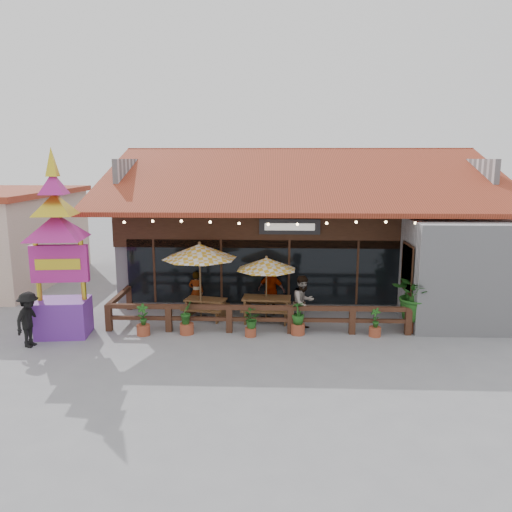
{
  "coord_description": "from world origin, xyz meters",
  "views": [
    {
      "loc": [
        -1.02,
        -16.07,
        5.61
      ],
      "look_at": [
        -1.7,
        1.5,
        2.17
      ],
      "focal_mm": 35.0,
      "sensor_mm": 36.0,
      "label": 1
    }
  ],
  "objects_px": {
    "picnic_table_left": "(206,305)",
    "thai_sign_tower": "(57,231)",
    "umbrella_left": "(200,252)",
    "umbrella_right": "(266,264)",
    "picnic_table_right": "(267,304)",
    "pedestrian": "(29,319)",
    "tropical_plant": "(415,295)"
  },
  "relations": [
    {
      "from": "umbrella_right",
      "to": "picnic_table_left",
      "type": "bearing_deg",
      "value": 178.1
    },
    {
      "from": "picnic_table_left",
      "to": "picnic_table_right",
      "type": "xyz_separation_m",
      "value": [
        2.18,
        -0.12,
        0.08
      ]
    },
    {
      "from": "umbrella_right",
      "to": "picnic_table_right",
      "type": "relative_size",
      "value": 1.54
    },
    {
      "from": "umbrella_right",
      "to": "picnic_table_left",
      "type": "distance_m",
      "value": 2.66
    },
    {
      "from": "picnic_table_right",
      "to": "thai_sign_tower",
      "type": "height_order",
      "value": "thai_sign_tower"
    },
    {
      "from": "tropical_plant",
      "to": "pedestrian",
      "type": "bearing_deg",
      "value": -171.2
    },
    {
      "from": "umbrella_right",
      "to": "picnic_table_left",
      "type": "relative_size",
      "value": 1.65
    },
    {
      "from": "umbrella_left",
      "to": "umbrella_right",
      "type": "xyz_separation_m",
      "value": [
        2.32,
        0.1,
        -0.44
      ]
    },
    {
      "from": "thai_sign_tower",
      "to": "pedestrian",
      "type": "xyz_separation_m",
      "value": [
        -0.61,
        -1.02,
        -2.53
      ]
    },
    {
      "from": "umbrella_right",
      "to": "thai_sign_tower",
      "type": "xyz_separation_m",
      "value": [
        -6.49,
        -1.9,
        1.39
      ]
    },
    {
      "from": "umbrella_right",
      "to": "umbrella_left",
      "type": "bearing_deg",
      "value": -177.48
    },
    {
      "from": "thai_sign_tower",
      "to": "pedestrian",
      "type": "bearing_deg",
      "value": -121.08
    },
    {
      "from": "umbrella_right",
      "to": "thai_sign_tower",
      "type": "bearing_deg",
      "value": -163.64
    },
    {
      "from": "picnic_table_left",
      "to": "thai_sign_tower",
      "type": "distance_m",
      "value": 5.57
    },
    {
      "from": "umbrella_left",
      "to": "pedestrian",
      "type": "relative_size",
      "value": 1.9
    },
    {
      "from": "umbrella_left",
      "to": "picnic_table_left",
      "type": "xyz_separation_m",
      "value": [
        0.15,
        0.17,
        -1.97
      ]
    },
    {
      "from": "umbrella_right",
      "to": "pedestrian",
      "type": "relative_size",
      "value": 1.61
    },
    {
      "from": "thai_sign_tower",
      "to": "tropical_plant",
      "type": "bearing_deg",
      "value": 4.22
    },
    {
      "from": "umbrella_right",
      "to": "tropical_plant",
      "type": "relative_size",
      "value": 1.3
    },
    {
      "from": "umbrella_left",
      "to": "picnic_table_right",
      "type": "distance_m",
      "value": 3.01
    },
    {
      "from": "picnic_table_left",
      "to": "tropical_plant",
      "type": "height_order",
      "value": "tropical_plant"
    },
    {
      "from": "picnic_table_right",
      "to": "pedestrian",
      "type": "relative_size",
      "value": 1.05
    },
    {
      "from": "picnic_table_left",
      "to": "tropical_plant",
      "type": "bearing_deg",
      "value": -9.15
    },
    {
      "from": "umbrella_left",
      "to": "picnic_table_left",
      "type": "relative_size",
      "value": 1.95
    },
    {
      "from": "umbrella_left",
      "to": "picnic_table_right",
      "type": "bearing_deg",
      "value": 1.25
    },
    {
      "from": "thai_sign_tower",
      "to": "umbrella_right",
      "type": "bearing_deg",
      "value": 16.36
    },
    {
      "from": "pedestrian",
      "to": "umbrella_left",
      "type": "bearing_deg",
      "value": -49.51
    },
    {
      "from": "picnic_table_left",
      "to": "umbrella_right",
      "type": "bearing_deg",
      "value": -1.9
    },
    {
      "from": "pedestrian",
      "to": "thai_sign_tower",
      "type": "bearing_deg",
      "value": -21.12
    },
    {
      "from": "tropical_plant",
      "to": "pedestrian",
      "type": "relative_size",
      "value": 1.25
    },
    {
      "from": "picnic_table_left",
      "to": "pedestrian",
      "type": "relative_size",
      "value": 0.98
    },
    {
      "from": "picnic_table_left",
      "to": "tropical_plant",
      "type": "relative_size",
      "value": 0.78
    }
  ]
}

